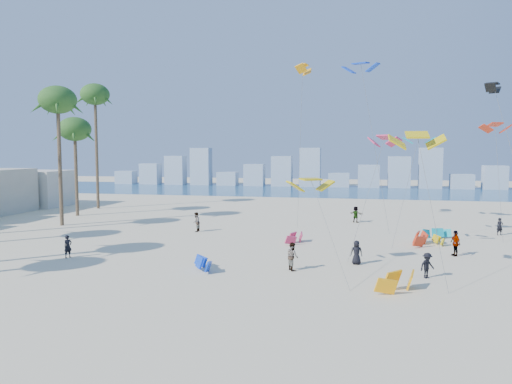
# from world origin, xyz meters

# --- Properties ---
(ground) EXTENTS (220.00, 220.00, 0.00)m
(ground) POSITION_xyz_m (0.00, 0.00, 0.00)
(ground) COLOR beige
(ground) RESTS_ON ground
(ocean) EXTENTS (220.00, 220.00, 0.00)m
(ocean) POSITION_xyz_m (0.00, 72.00, 0.01)
(ocean) COLOR navy
(ocean) RESTS_ON ground
(kitesurfer_near) EXTENTS (0.62, 0.72, 1.66)m
(kitesurfer_near) POSITION_xyz_m (-9.71, 9.66, 0.83)
(kitesurfer_near) COLOR black
(kitesurfer_near) RESTS_ON ground
(kitesurfer_mid) EXTENTS (1.06, 1.12, 1.83)m
(kitesurfer_mid) POSITION_xyz_m (6.79, 9.42, 0.92)
(kitesurfer_mid) COLOR gray
(kitesurfer_mid) RESTS_ON ground
(kitesurfers_far) EXTENTS (28.79, 23.35, 1.91)m
(kitesurfers_far) POSITION_xyz_m (10.50, 20.32, 0.88)
(kitesurfers_far) COLOR black
(kitesurfers_far) RESTS_ON ground
(grounded_kites) EXTENTS (19.78, 19.27, 1.01)m
(grounded_kites) POSITION_xyz_m (12.11, 15.11, 0.45)
(grounded_kites) COLOR #0C3AD2
(grounded_kites) RESTS_ON ground
(flying_kites) EXTENTS (25.31, 25.38, 18.54)m
(flying_kites) POSITION_xyz_m (15.78, 21.34, 11.77)
(flying_kites) COLOR #D7BA0B
(flying_kites) RESTS_ON ground
(distant_skyline) EXTENTS (85.00, 3.00, 8.40)m
(distant_skyline) POSITION_xyz_m (-1.19, 82.00, 3.09)
(distant_skyline) COLOR #9EADBF
(distant_skyline) RESTS_ON ground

